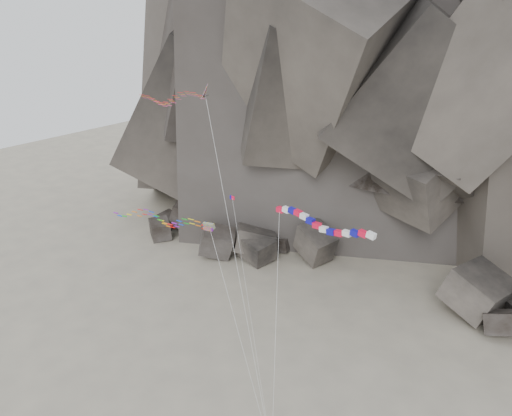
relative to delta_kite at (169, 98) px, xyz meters
The scene contains 7 objects.
ground 33.05m from the delta_kite, ahead, with size 260.00×260.00×0.00m, color #AA9F89.
headland 70.79m from the delta_kite, 85.15° to the left, with size 110.00×70.00×84.00m, color #595048, non-canonical shape.
boulder_field 45.54m from the delta_kite, 92.99° to the left, with size 78.19×15.01×7.86m.
delta_kite is the anchor object (origin of this frame).
banner_kite 17.51m from the delta_kite, ahead, with size 9.79×6.22×22.08m.
parafoil_kite 11.93m from the delta_kite, behind, with size 21.57×3.77×19.83m.
pennant_kite 15.39m from the delta_kite, 30.98° to the left, with size 10.14×8.61×20.71m.
Camera 1 is at (24.35, -33.87, 38.94)m, focal length 35.00 mm.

